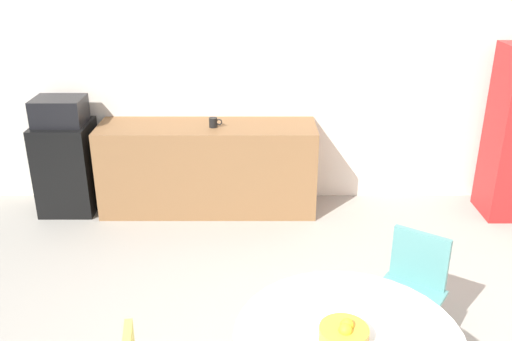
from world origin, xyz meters
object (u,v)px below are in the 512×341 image
microwave (61,111)px  mini_fridge (69,167)px  mug_white (215,122)px  chair_teal (414,280)px  fruit_bowl (345,333)px

microwave → mini_fridge: bearing=0.0°
mini_fridge → mug_white: 1.58m
chair_teal → mug_white: (-1.45, 2.05, 0.43)m
mini_fridge → chair_teal: mini_fridge is taller
fruit_bowl → mug_white: mug_white is taller
mini_fridge → microwave: bearing=0.0°
microwave → chair_teal: size_ratio=0.58×
microwave → mug_white: microwave is taller
mini_fridge → mug_white: size_ratio=7.11×
fruit_bowl → microwave: bearing=128.4°
mini_fridge → fruit_bowl: (2.35, -2.96, 0.33)m
microwave → mug_white: 1.50m
mini_fridge → microwave: size_ratio=1.91×
mini_fridge → fruit_bowl: size_ratio=3.70×
fruit_bowl → mug_white: 3.04m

